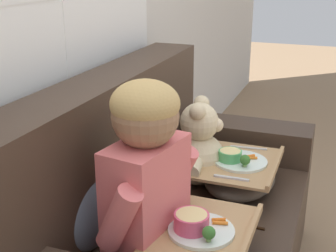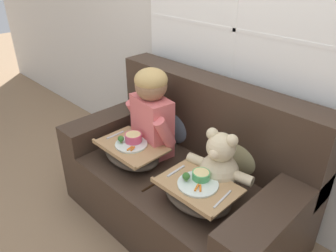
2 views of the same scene
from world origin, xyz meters
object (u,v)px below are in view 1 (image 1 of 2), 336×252
(throw_pillow_behind_child, at_px, (87,198))
(child_figure, at_px, (146,164))
(couch, at_px, (166,232))
(lap_tray_child, at_px, (201,247))
(throw_pillow_behind_teddy, at_px, (152,141))
(teddy_bear, at_px, (200,149))
(lap_tray_teddy, at_px, (240,175))

(throw_pillow_behind_child, height_order, child_figure, child_figure)
(couch, height_order, lap_tray_child, couch)
(throw_pillow_behind_teddy, relative_size, teddy_bear, 0.80)
(couch, bearing_deg, teddy_bear, -9.31)
(couch, distance_m, lap_tray_child, 0.41)
(couch, bearing_deg, throw_pillow_behind_child, 148.03)
(child_figure, relative_size, teddy_bear, 1.45)
(couch, height_order, throw_pillow_behind_teddy, couch)
(couch, distance_m, child_figure, 0.53)
(child_figure, bearing_deg, throw_pillow_behind_child, 89.95)
(couch, height_order, child_figure, child_figure)
(lap_tray_child, bearing_deg, child_figure, 89.80)
(throw_pillow_behind_child, height_order, lap_tray_teddy, throw_pillow_behind_child)
(couch, distance_m, throw_pillow_behind_child, 0.44)
(child_figure, xyz_separation_m, lap_tray_teddy, (0.59, -0.19, -0.27))
(throw_pillow_behind_child, xyz_separation_m, lap_tray_teddy, (0.59, -0.42, -0.10))
(throw_pillow_behind_teddy, bearing_deg, throw_pillow_behind_child, 180.00)
(throw_pillow_behind_child, distance_m, child_figure, 0.28)
(lap_tray_child, bearing_deg, lap_tray_teddy, -0.00)
(throw_pillow_behind_teddy, bearing_deg, lap_tray_child, -144.71)
(couch, relative_size, teddy_bear, 3.78)
(couch, xyz_separation_m, throw_pillow_behind_child, (-0.30, 0.18, 0.27))
(throw_pillow_behind_child, xyz_separation_m, child_figure, (-0.00, -0.23, 0.17))
(couch, xyz_separation_m, teddy_bear, (0.30, -0.05, 0.27))
(couch, distance_m, teddy_bear, 0.40)
(throw_pillow_behind_child, relative_size, teddy_bear, 0.88)
(lap_tray_child, distance_m, lap_tray_teddy, 0.59)
(couch, distance_m, throw_pillow_behind_teddy, 0.44)
(teddy_bear, bearing_deg, throw_pillow_behind_child, 158.51)
(child_figure, height_order, lap_tray_teddy, child_figure)
(child_figure, height_order, lap_tray_child, child_figure)
(couch, bearing_deg, throw_pillow_behind_teddy, 31.97)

